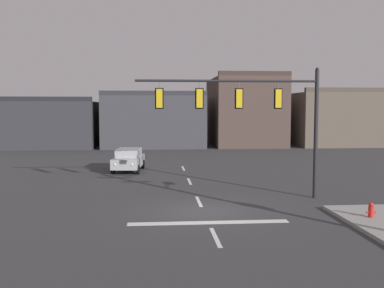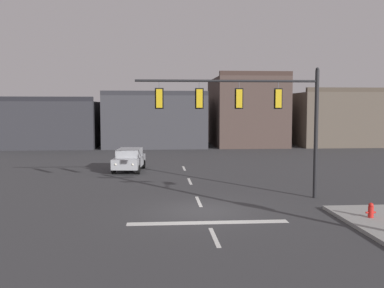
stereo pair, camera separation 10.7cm
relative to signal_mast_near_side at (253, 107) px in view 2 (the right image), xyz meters
The scene contains 7 objects.
ground_plane 5.88m from the signal_mast_near_side, 137.08° to the right, with size 400.00×400.00×0.00m, color #353538.
stop_bar_paint 6.97m from the signal_mast_near_side, 120.96° to the right, with size 6.40×0.50×0.01m, color silver.
lane_centreline 5.33m from the signal_mast_near_side, 169.11° to the right, with size 0.16×26.40×0.01m.
signal_mast_near_side is the anchor object (origin of this frame).
car_lot_nearside 12.92m from the signal_mast_near_side, 122.94° to the left, with size 2.25×4.58×1.61m.
fire_hydrant 7.44m from the signal_mast_near_side, 51.42° to the right, with size 0.40×0.30×0.75m.
building_row 32.85m from the signal_mast_near_side, 86.73° to the left, with size 46.02×12.98×8.61m.
Camera 2 is at (-1.97, -19.16, 4.51)m, focal length 41.59 mm.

